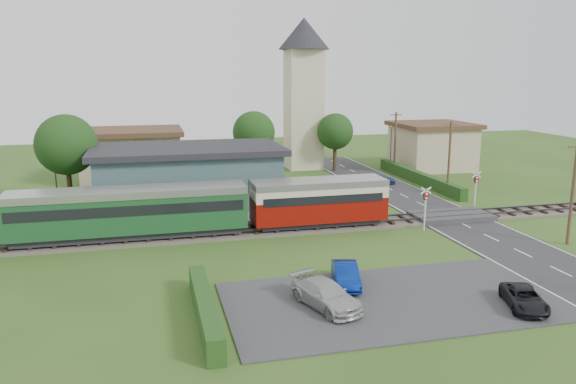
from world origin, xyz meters
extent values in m
plane|color=#2D4C19|center=(0.00, 0.00, 0.00)|extent=(120.00, 120.00, 0.00)
cube|color=#4C443D|center=(0.00, 2.00, 0.10)|extent=(76.00, 3.20, 0.20)
cube|color=#3F3F47|center=(0.00, 1.28, 0.42)|extent=(76.00, 0.08, 0.15)
cube|color=#3F3F47|center=(0.00, 2.72, 0.42)|extent=(76.00, 0.08, 0.15)
cube|color=#28282B|center=(10.00, 0.00, 0.03)|extent=(6.00, 70.00, 0.05)
cube|color=#333335|center=(-1.50, -12.00, 0.04)|extent=(17.00, 9.00, 0.08)
cube|color=#333335|center=(10.00, 2.00, 0.23)|extent=(6.20, 3.40, 0.45)
cube|color=gray|center=(-10.00, 5.20, 0.23)|extent=(30.00, 3.00, 0.45)
cube|color=beige|center=(-18.00, 5.20, 1.65)|extent=(2.00, 2.00, 2.40)
cube|color=#232328|center=(-18.00, 5.20, 2.93)|extent=(2.30, 2.30, 0.15)
cube|color=#35595B|center=(-10.00, 11.00, 2.40)|extent=(15.00, 8.00, 4.80)
cube|color=#232328|center=(-10.00, 11.00, 5.05)|extent=(16.00, 9.00, 0.50)
cube|color=#232328|center=(-10.00, 7.06, 1.10)|extent=(1.20, 0.12, 2.20)
cube|color=black|center=(-15.00, 7.06, 2.40)|extent=(1.00, 0.12, 1.20)
cube|color=black|center=(-13.00, 7.06, 2.40)|extent=(1.00, 0.12, 1.20)
cube|color=black|center=(-7.00, 7.06, 2.40)|extent=(1.00, 0.12, 1.20)
cube|color=black|center=(-5.00, 7.06, 2.40)|extent=(1.00, 0.12, 1.20)
cube|color=#232328|center=(-1.08, 2.00, 0.59)|extent=(9.00, 2.20, 0.50)
cube|color=#780B05|center=(-1.08, 2.00, 1.59)|extent=(10.00, 2.80, 1.80)
cube|color=beige|center=(-1.08, 2.00, 2.84)|extent=(10.00, 2.82, 0.90)
cube|color=black|center=(-1.08, 2.00, 2.49)|extent=(9.00, 2.88, 0.60)
cube|color=#9B9B9B|center=(-1.08, 2.00, 3.49)|extent=(10.00, 2.90, 0.45)
cube|color=#232328|center=(-14.68, 2.00, 0.59)|extent=(15.20, 2.20, 0.50)
cube|color=#184822|center=(-14.68, 2.00, 2.09)|extent=(16.00, 2.80, 2.60)
cube|color=black|center=(-14.68, 2.00, 2.49)|extent=(15.40, 2.86, 0.70)
cube|color=#9B9B9B|center=(-14.68, 2.00, 3.49)|extent=(16.00, 2.90, 0.50)
cube|color=beige|center=(5.00, 28.00, 7.00)|extent=(4.00, 4.00, 14.00)
cone|color=#232328|center=(5.00, 28.00, 15.80)|extent=(6.00, 6.00, 3.60)
cube|color=tan|center=(-15.00, 25.00, 2.50)|extent=(10.00, 8.00, 5.00)
cube|color=#472D1E|center=(-15.00, 25.00, 5.25)|extent=(10.80, 8.80, 0.50)
cube|color=tan|center=(20.00, 24.00, 2.50)|extent=(8.00, 8.00, 5.00)
cube|color=#472D1E|center=(20.00, 24.00, 5.25)|extent=(8.80, 8.80, 0.50)
cube|color=#193814|center=(-11.00, -12.00, 0.60)|extent=(0.80, 9.00, 1.20)
cube|color=#193814|center=(14.20, 16.00, 0.60)|extent=(0.80, 18.00, 1.20)
cube|color=#193814|center=(-10.00, 15.50, 0.65)|extent=(22.00, 0.80, 1.30)
cylinder|color=#332316|center=(-20.00, 14.00, 2.06)|extent=(0.44, 0.44, 4.12)
sphere|color=#143311|center=(-20.00, 14.00, 5.40)|extent=(5.20, 5.20, 5.20)
cylinder|color=#332316|center=(-2.00, 23.00, 1.93)|extent=(0.44, 0.44, 3.85)
sphere|color=#143311|center=(-2.00, 23.00, 5.04)|extent=(4.60, 4.60, 4.60)
cylinder|color=#332316|center=(8.00, 25.00, 1.79)|extent=(0.44, 0.44, 3.58)
sphere|color=#143311|center=(8.00, 25.00, 4.68)|extent=(4.20, 4.20, 4.20)
cylinder|color=#473321|center=(14.20, -6.00, 3.50)|extent=(0.22, 0.22, 7.00)
cylinder|color=#473321|center=(14.20, 10.00, 3.50)|extent=(0.22, 0.22, 7.00)
cube|color=#473321|center=(14.20, 10.00, 6.70)|extent=(1.40, 0.10, 0.10)
cylinder|color=#473321|center=(14.20, 22.00, 3.50)|extent=(0.22, 0.22, 7.00)
cube|color=#473321|center=(14.20, 22.00, 6.70)|extent=(1.40, 0.10, 0.10)
cylinder|color=silver|center=(6.40, -0.40, 1.50)|extent=(0.12, 0.12, 3.00)
cube|color=#232328|center=(6.40, -0.40, 2.60)|extent=(0.35, 0.18, 0.55)
sphere|color=#FF190C|center=(6.40, -0.52, 2.75)|extent=(0.14, 0.14, 0.14)
sphere|color=#FF190C|center=(6.40, -0.52, 2.45)|extent=(0.14, 0.14, 0.14)
cube|color=silver|center=(6.40, -0.40, 3.00)|extent=(0.84, 0.05, 0.55)
cube|color=silver|center=(6.40, -0.40, 3.00)|extent=(0.84, 0.05, 0.55)
cylinder|color=silver|center=(13.60, 4.40, 1.50)|extent=(0.12, 0.12, 3.00)
cube|color=#232328|center=(13.60, 4.40, 2.60)|extent=(0.35, 0.18, 0.55)
sphere|color=#FF190C|center=(13.60, 4.28, 2.75)|extent=(0.14, 0.14, 0.14)
sphere|color=#FF190C|center=(13.60, 4.28, 2.45)|extent=(0.14, 0.14, 0.14)
cube|color=silver|center=(13.60, 4.40, 3.00)|extent=(0.84, 0.05, 0.55)
cube|color=silver|center=(13.60, 4.40, 3.00)|extent=(0.84, 0.05, 0.55)
cylinder|color=#3F3F47|center=(-22.00, 20.00, 2.50)|extent=(0.14, 0.14, 5.00)
sphere|color=orange|center=(-22.00, 20.00, 5.00)|extent=(0.30, 0.30, 0.30)
cylinder|color=#3F3F47|center=(16.00, 27.00, 2.50)|extent=(0.14, 0.14, 5.00)
sphere|color=orange|center=(16.00, 27.00, 5.00)|extent=(0.30, 0.30, 0.30)
imported|color=navy|center=(9.91, 16.01, 0.59)|extent=(3.23, 1.42, 1.08)
imported|color=navy|center=(-3.06, -9.50, 0.69)|extent=(2.06, 3.87, 1.21)
imported|color=#B0B0B0|center=(-5.02, -12.00, 0.73)|extent=(3.15, 4.82, 1.30)
imported|color=black|center=(4.50, -14.50, 0.58)|extent=(2.72, 3.92, 0.99)
imported|color=gray|center=(-1.36, 5.26, 1.26)|extent=(0.62, 0.42, 1.63)
imported|color=gray|center=(-15.14, 5.04, 1.33)|extent=(0.91, 1.03, 1.77)
camera|label=1|loc=(-13.21, -36.89, 11.62)|focal=35.00mm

